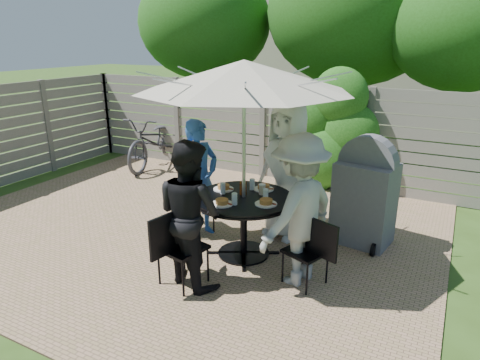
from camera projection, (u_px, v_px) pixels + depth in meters
The scene contains 23 objects.
backyard_envelope at pixel (360, 38), 13.80m from camera, with size 60.00×60.00×5.00m.
patio_table at pixel (244, 215), 5.26m from camera, with size 1.52×1.52×0.79m.
umbrella at pixel (244, 76), 4.73m from camera, with size 3.10×3.10×2.40m.
chair_back at pixel (292, 213), 6.00m from camera, with size 0.56×0.72×0.94m.
person_back at pixel (287, 171), 5.70m from camera, with size 0.91×0.59×1.87m, color silver.
chair_left at pixel (195, 215), 6.00m from camera, with size 0.68×0.56×0.89m.
person_left at pixel (200, 180), 5.73m from camera, with size 0.59×0.39×1.63m, color #244F9E.
chair_front at pixel (182, 263), 4.70m from camera, with size 0.52×0.69×0.92m.
person_front at pixel (190, 214), 4.62m from camera, with size 0.80×0.62×1.64m, color black.
chair_right at pixel (306, 265), 4.71m from camera, with size 0.64×0.51×0.83m.
person_right at pixel (299, 211), 4.61m from camera, with size 1.10×0.63×1.70m, color #A0A09C.
plate_back at pixel (264, 188), 5.42m from camera, with size 0.26×0.26×0.06m.
plate_left at pixel (224, 188), 5.42m from camera, with size 0.26×0.26×0.06m.
plate_front at pixel (222, 202), 4.94m from camera, with size 0.26×0.26×0.06m.
plate_right at pixel (266, 202), 4.94m from camera, with size 0.26×0.26×0.06m.
glass_back at pixel (252, 184), 5.41m from camera, with size 0.07×0.07×0.14m, color silver.
glass_left at pixel (223, 188), 5.27m from camera, with size 0.07×0.07×0.14m, color silver.
glass_front at pixel (234, 199), 4.92m from camera, with size 0.07×0.07×0.14m, color silver.
glass_right at pixel (266, 194), 5.06m from camera, with size 0.07×0.07×0.14m, color silver.
syrup_jug at pixel (243, 188), 5.23m from camera, with size 0.09×0.09×0.16m, color #59280C.
coffee_cup at pixel (262, 190), 5.25m from camera, with size 0.08×0.08×0.12m, color #C6B293.
bicycle at pixel (155, 141), 9.04m from camera, with size 0.73×2.09×1.10m, color #333338.
bbq_grill at pixel (365, 196), 5.56m from camera, with size 0.80×0.66×1.48m.
Camera 1 is at (3.35, -4.40, 2.63)m, focal length 32.00 mm.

